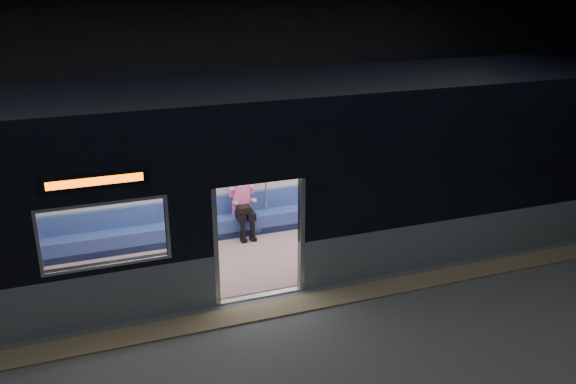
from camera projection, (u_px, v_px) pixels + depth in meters
station_floor at (281, 329)px, 9.41m from camera, size 24.00×14.00×0.01m
station_envelope at (280, 93)px, 8.14m from camera, size 24.00×14.00×5.00m
tactile_strip at (270, 310)px, 9.89m from camera, size 22.80×0.50×0.03m
metro_car at (234, 167)px, 11.01m from camera, size 18.00×3.04×3.35m
passenger at (242, 200)px, 12.40m from camera, size 0.38×0.66×1.34m
handbag at (244, 209)px, 12.24m from camera, size 0.34×0.32×0.14m
transit_map at (278, 160)px, 12.72m from camera, size 0.97×0.03×0.63m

